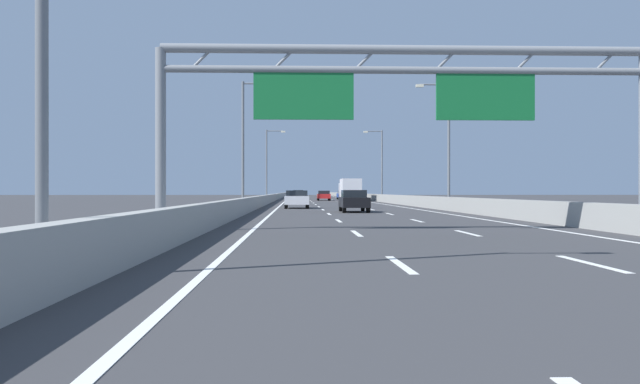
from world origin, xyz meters
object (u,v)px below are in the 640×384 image
at_px(streetlamp_right_far, 380,161).
at_px(green_car, 298,195).
at_px(streetlamp_left_far, 268,161).
at_px(red_car, 324,195).
at_px(sign_gantry, 403,90).
at_px(white_car, 297,199).
at_px(blue_car, 343,195).
at_px(streetlamp_left_mid, 246,137).
at_px(black_car, 354,201).
at_px(streetlamp_right_mid, 446,137).
at_px(box_truck, 350,189).

height_order(streetlamp_right_far, green_car, streetlamp_right_far).
relative_size(streetlamp_left_far, red_car, 2.05).
bearing_deg(sign_gantry, streetlamp_left_far, 96.40).
height_order(white_car, blue_car, blue_car).
distance_m(sign_gantry, red_car, 71.42).
height_order(streetlamp_right_far, red_car, streetlamp_right_far).
xyz_separation_m(streetlamp_left_mid, white_car, (3.76, 3.07, -4.66)).
xyz_separation_m(red_car, black_car, (-0.12, -50.82, 0.01)).
distance_m(streetlamp_left_mid, white_car, 6.73).
xyz_separation_m(blue_car, black_car, (-3.76, -64.52, -0.01)).
height_order(streetlamp_right_far, black_car, streetlamp_right_far).
bearing_deg(streetlamp_right_mid, blue_car, 93.65).
bearing_deg(streetlamp_right_mid, black_car, -139.38).
xyz_separation_m(streetlamp_right_mid, box_truck, (-4.01, 39.65, -3.76)).
distance_m(streetlamp_right_mid, white_car, 12.49).
bearing_deg(white_car, blue_car, 82.28).
xyz_separation_m(white_car, red_car, (3.83, 41.35, 0.00)).
bearing_deg(streetlamp_left_mid, streetlamp_right_far, 69.04).
bearing_deg(sign_gantry, black_car, 89.77).
distance_m(blue_car, box_truck, 18.49).
height_order(green_car, box_truck, box_truck).
height_order(streetlamp_left_mid, white_car, streetlamp_left_mid).
distance_m(white_car, box_truck, 37.28).
xyz_separation_m(streetlamp_left_far, green_car, (4.01, 21.62, -4.62)).
relative_size(streetlamp_left_mid, blue_car, 2.23).
bearing_deg(streetlamp_left_far, white_car, -84.02).
bearing_deg(streetlamp_left_far, streetlamp_right_mid, -69.04).
relative_size(streetlamp_right_far, blue_car, 2.23).
height_order(streetlamp_right_mid, black_car, streetlamp_right_mid).
bearing_deg(black_car, green_car, 92.95).
bearing_deg(box_truck, red_car, 124.97).
bearing_deg(blue_car, streetlamp_left_far, -120.37).
distance_m(blue_car, green_car, 7.62).
bearing_deg(sign_gantry, white_car, 96.90).
xyz_separation_m(streetlamp_right_mid, white_car, (-11.17, 3.07, -4.66)).
bearing_deg(sign_gantry, box_truck, 86.96).
xyz_separation_m(streetlamp_left_mid, blue_car, (11.22, 58.12, -4.64)).
xyz_separation_m(streetlamp_right_mid, black_car, (-7.47, -6.40, -4.65)).
relative_size(green_car, red_car, 0.95).
relative_size(streetlamp_left_far, green_car, 2.16).
distance_m(streetlamp_left_mid, streetlamp_right_mid, 14.93).
bearing_deg(white_car, streetlamp_left_far, 95.98).
relative_size(streetlamp_left_mid, streetlamp_right_far, 1.00).
xyz_separation_m(sign_gantry, streetlamp_left_mid, (-7.38, 26.88, 0.56)).
bearing_deg(black_car, box_truck, 85.71).
xyz_separation_m(red_car, box_truck, (3.34, -4.77, 0.90)).
xyz_separation_m(streetlamp_left_far, blue_car, (11.22, 19.15, -4.64)).
bearing_deg(blue_car, streetlamp_right_mid, -86.35).
relative_size(streetlamp_right_mid, blue_car, 2.23).
bearing_deg(streetlamp_left_mid, box_truck, 74.60).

